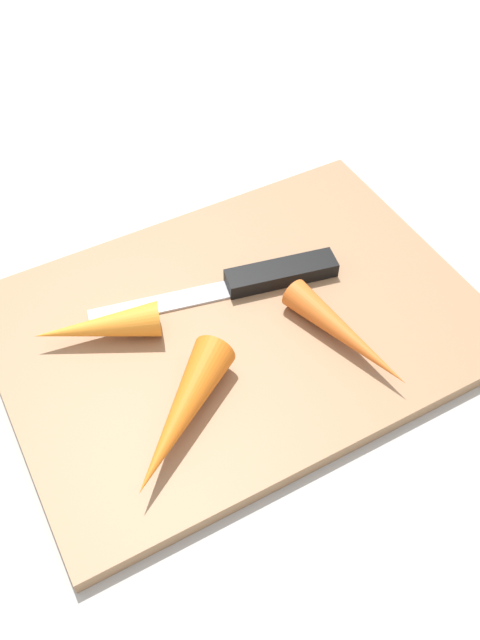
{
  "coord_description": "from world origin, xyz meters",
  "views": [
    {
      "loc": [
        -0.16,
        -0.29,
        0.41
      ],
      "look_at": [
        0.0,
        0.0,
        0.01
      ],
      "focal_mm": 37.86,
      "sensor_mm": 36.0,
      "label": 1
    }
  ],
  "objects_px": {
    "knife": "(265,277)",
    "carrot_shortest": "(97,327)",
    "carrot_longest": "(180,416)",
    "carrot_medium": "(347,335)",
    "cutting_board": "(240,325)"
  },
  "relations": [
    {
      "from": "carrot_longest",
      "to": "cutting_board",
      "type": "bearing_deg",
      "value": 179.27
    },
    {
      "from": "cutting_board",
      "to": "carrot_medium",
      "type": "xyz_separation_m",
      "value": [
        0.06,
        -0.06,
        0.02
      ]
    },
    {
      "from": "carrot_longest",
      "to": "carrot_shortest",
      "type": "bearing_deg",
      "value": -118.03
    },
    {
      "from": "carrot_longest",
      "to": "carrot_shortest",
      "type": "distance_m",
      "value": 0.1
    },
    {
      "from": "carrot_longest",
      "to": "carrot_medium",
      "type": "relative_size",
      "value": 1.05
    },
    {
      "from": "knife",
      "to": "carrot_medium",
      "type": "relative_size",
      "value": 1.77
    },
    {
      "from": "carrot_longest",
      "to": "carrot_shortest",
      "type": "relative_size",
      "value": 1.29
    },
    {
      "from": "knife",
      "to": "carrot_shortest",
      "type": "relative_size",
      "value": 2.17
    },
    {
      "from": "carrot_shortest",
      "to": "knife",
      "type": "bearing_deg",
      "value": -165.7
    },
    {
      "from": "knife",
      "to": "carrot_medium",
      "type": "distance_m",
      "value": 0.09
    },
    {
      "from": "cutting_board",
      "to": "carrot_medium",
      "type": "relative_size",
      "value": 3.2
    },
    {
      "from": "carrot_medium",
      "to": "carrot_longest",
      "type": "bearing_deg",
      "value": -99.68
    },
    {
      "from": "knife",
      "to": "carrot_longest",
      "type": "relative_size",
      "value": 1.69
    },
    {
      "from": "knife",
      "to": "carrot_medium",
      "type": "bearing_deg",
      "value": 115.3
    },
    {
      "from": "knife",
      "to": "carrot_shortest",
      "type": "height_order",
      "value": "carrot_shortest"
    }
  ]
}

